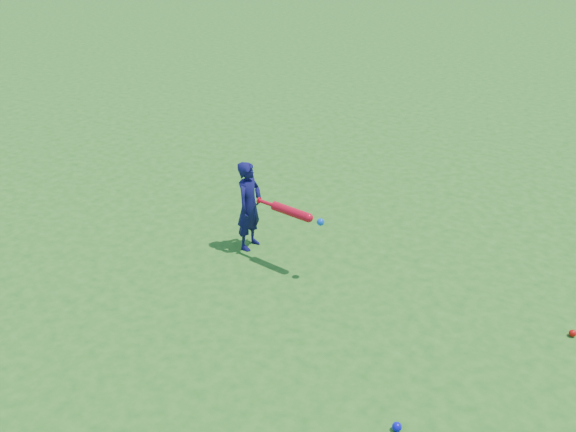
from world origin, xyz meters
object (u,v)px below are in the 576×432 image
at_px(child, 249,206).
at_px(bat_swing, 294,213).
at_px(ground_ball_blue, 397,427).
at_px(ground_ball_red, 573,333).

relative_size(child, bat_swing, 1.19).
bearing_deg(ground_ball_blue, child, 146.57).
xyz_separation_m(ground_ball_red, ground_ball_blue, (-0.79, -1.75, 0.00)).
xyz_separation_m(ground_ball_red, bat_swing, (-2.52, -0.32, 0.57)).
bearing_deg(bat_swing, child, 175.36).
relative_size(child, ground_ball_blue, 13.98).
height_order(child, ground_ball_red, child).
bearing_deg(ground_ball_blue, bat_swing, 140.51).
bearing_deg(ground_ball_red, ground_ball_blue, -114.23).
relative_size(ground_ball_red, bat_swing, 0.08).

